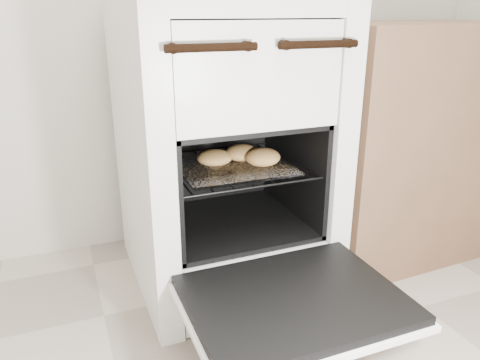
% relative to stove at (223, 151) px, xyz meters
% --- Properties ---
extents(stove, '(0.64, 0.71, 0.98)m').
position_rel_stove_xyz_m(stove, '(0.00, 0.00, 0.00)').
color(stove, white).
rests_on(stove, ground).
extents(oven_door, '(0.57, 0.45, 0.04)m').
position_rel_stove_xyz_m(oven_door, '(-0.00, -0.54, -0.26)').
color(oven_door, black).
rests_on(oven_door, stove).
extents(oven_rack, '(0.46, 0.45, 0.01)m').
position_rel_stove_xyz_m(oven_rack, '(0.00, -0.07, -0.03)').
color(oven_rack, black).
rests_on(oven_rack, stove).
extents(foil_sheet, '(0.36, 0.32, 0.01)m').
position_rel_stove_xyz_m(foil_sheet, '(-0.00, -0.09, -0.03)').
color(foil_sheet, white).
rests_on(foil_sheet, oven_rack).
extents(baked_rolls, '(0.30, 0.22, 0.06)m').
position_rel_stove_xyz_m(baked_rolls, '(0.03, -0.08, 0.00)').
color(baked_rolls, '#D8AA56').
rests_on(baked_rolls, foil_sheet).
extents(counter, '(0.92, 0.63, 0.89)m').
position_rel_stove_xyz_m(counter, '(0.79, 0.01, -0.03)').
color(counter, brown).
rests_on(counter, ground).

